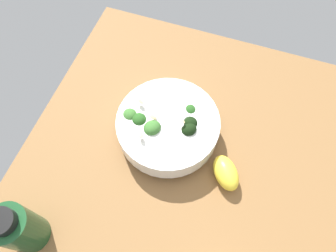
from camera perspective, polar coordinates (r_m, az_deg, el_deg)
name	(u,v)px	position (r cm, az deg, el deg)	size (l,w,h in cm)	color
ground_plane	(187,154)	(71.19, 3.36, -5.15)	(69.46, 69.46, 3.80)	brown
bowl_of_broccoli	(168,126)	(67.41, -0.05, -0.01)	(21.74, 21.74, 8.52)	white
lemon_wedge	(226,173)	(66.16, 10.39, -8.31)	(7.77, 4.57, 4.66)	yellow
bottle_short	(19,229)	(63.88, -25.29, -16.38)	(7.00, 7.00, 13.95)	#194723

